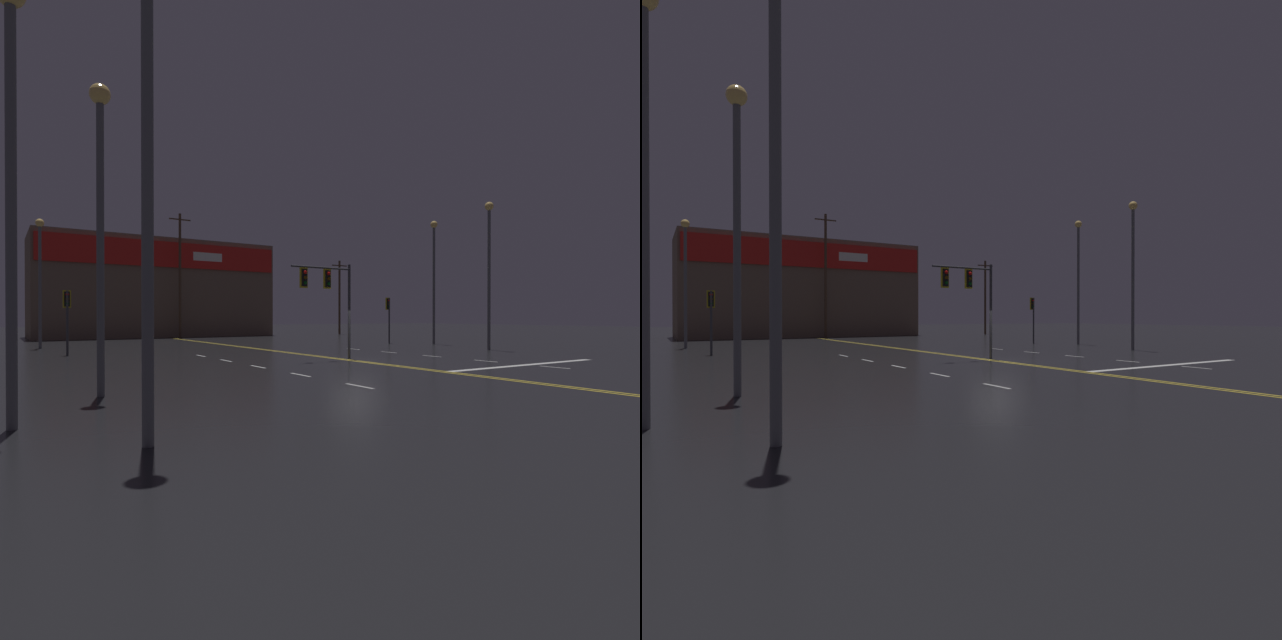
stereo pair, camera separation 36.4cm
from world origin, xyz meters
The scene contains 13 objects.
ground_plane centered at (0.00, 0.00, 0.00)m, with size 200.00×200.00×0.00m, color black.
road_markings centered at (1.07, -1.19, 0.00)m, with size 15.74×60.00×0.01m.
traffic_signal_median centered at (-1.01, 1.09, 3.68)m, with size 3.51×0.36×4.87m.
traffic_signal_corner_northeast centered at (12.04, 11.39, 2.74)m, with size 0.42×0.36×3.73m.
traffic_signal_corner_northwest centered at (-11.48, 11.73, 2.70)m, with size 0.42×0.36×3.68m.
streetlight_near_left centered at (14.24, 8.48, 6.20)m, with size 0.56×0.56×9.76m.
streetlight_near_right centered at (-12.74, -11.03, 5.70)m, with size 0.56×0.56×8.84m.
streetlight_median_approach centered at (-12.47, -4.93, 5.53)m, with size 0.56×0.56×8.54m.
streetlight_far_left centered at (12.23, 1.64, 6.16)m, with size 0.56×0.56×9.69m.
streetlight_far_right centered at (-12.30, 19.40, 5.72)m, with size 0.56×0.56×8.88m.
streetlight_far_median centered at (-14.63, -8.32, 5.62)m, with size 0.56×0.56×8.71m.
building_backdrop centered at (0.00, 36.94, 5.22)m, with size 24.44×10.23×10.40m.
utility_pole_row centered at (-1.56, 30.88, 5.93)m, with size 44.81×0.26×12.71m.
Camera 1 is at (-14.89, -19.63, 2.19)m, focal length 28.00 mm.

